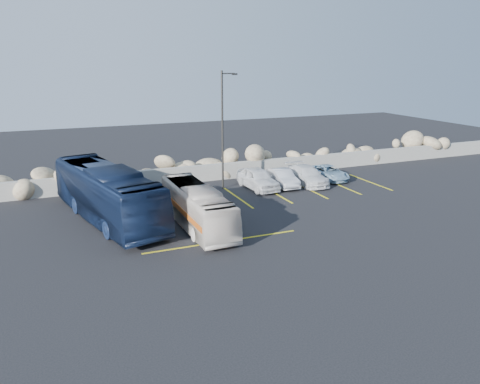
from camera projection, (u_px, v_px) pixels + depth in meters
name	position (u px, v px, depth m)	size (l,w,h in m)	color
ground	(243.00, 240.00, 23.32)	(90.00, 90.00, 0.00)	black
seawall	(179.00, 175.00, 33.82)	(60.00, 0.40, 1.20)	gray
riprap_pile	(174.00, 163.00, 34.70)	(54.00, 2.80, 2.60)	#957C61
parking_lines	(276.00, 200.00, 29.97)	(18.16, 9.36, 0.01)	gold
lamppost	(223.00, 127.00, 31.53)	(1.14, 0.18, 8.00)	#2C2B27
vintage_bus	(197.00, 206.00, 25.00)	(1.87, 8.01, 2.23)	silver
tour_coach	(107.00, 193.00, 25.94)	(2.56, 10.94, 3.05)	#0F1A34
car_a	(258.00, 178.00, 32.48)	(1.70, 4.23, 1.44)	silver
car_b	(282.00, 178.00, 33.13)	(1.27, 3.65, 1.20)	silver
car_c	(307.00, 175.00, 33.74)	(1.79, 4.39, 1.28)	silver
car_d	(328.00, 173.00, 35.02)	(1.74, 3.76, 1.05)	#8DB0C8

